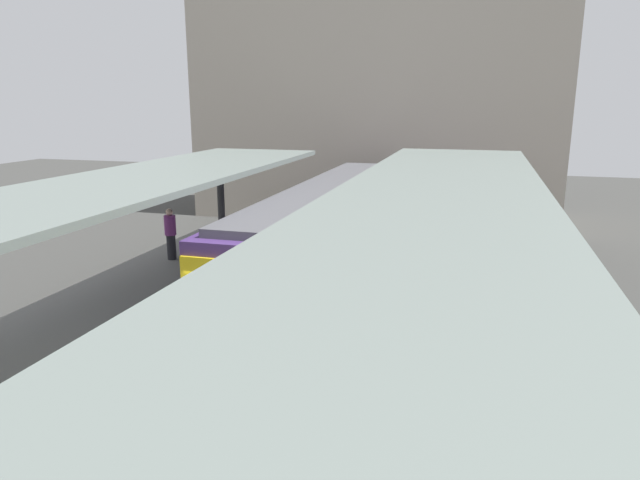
{
  "coord_description": "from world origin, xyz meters",
  "views": [
    {
      "loc": [
        4.53,
        -9.53,
        5.92
      ],
      "look_at": [
        -0.05,
        6.7,
        1.77
      ],
      "focal_mm": 31.83,
      "sensor_mm": 36.0,
      "label": 1
    }
  ],
  "objects_px": {
    "passenger_mid_platform": "(356,478)",
    "passenger_near_bench": "(171,233)",
    "platform_sign": "(498,234)",
    "platform_bench": "(398,288)",
    "commuter_train": "(330,234)"
  },
  "relations": [
    {
      "from": "platform_sign",
      "to": "passenger_near_bench",
      "type": "distance_m",
      "value": 9.89
    },
    {
      "from": "platform_bench",
      "to": "passenger_near_bench",
      "type": "distance_m",
      "value": 7.89
    },
    {
      "from": "platform_bench",
      "to": "commuter_train",
      "type": "bearing_deg",
      "value": 124.24
    },
    {
      "from": "platform_bench",
      "to": "passenger_mid_platform",
      "type": "xyz_separation_m",
      "value": [
        0.64,
        -7.77,
        0.37
      ]
    },
    {
      "from": "commuter_train",
      "to": "platform_sign",
      "type": "xyz_separation_m",
      "value": [
        5.09,
        -2.57,
        0.9
      ]
    },
    {
      "from": "commuter_train",
      "to": "passenger_near_bench",
      "type": "bearing_deg",
      "value": -159.34
    },
    {
      "from": "passenger_mid_platform",
      "to": "passenger_near_bench",
      "type": "bearing_deg",
      "value": 129.05
    },
    {
      "from": "commuter_train",
      "to": "platform_bench",
      "type": "relative_size",
      "value": 10.31
    },
    {
      "from": "passenger_mid_platform",
      "to": "platform_bench",
      "type": "bearing_deg",
      "value": 94.72
    },
    {
      "from": "platform_sign",
      "to": "passenger_mid_platform",
      "type": "height_order",
      "value": "platform_sign"
    },
    {
      "from": "commuter_train",
      "to": "passenger_mid_platform",
      "type": "height_order",
      "value": "commuter_train"
    },
    {
      "from": "platform_sign",
      "to": "passenger_near_bench",
      "type": "xyz_separation_m",
      "value": [
        -9.83,
        0.78,
        -0.77
      ]
    },
    {
      "from": "platform_sign",
      "to": "passenger_near_bench",
      "type": "height_order",
      "value": "platform_sign"
    },
    {
      "from": "commuter_train",
      "to": "passenger_mid_platform",
      "type": "distance_m",
      "value": 12.35
    },
    {
      "from": "platform_bench",
      "to": "passenger_near_bench",
      "type": "relative_size",
      "value": 0.85
    }
  ]
}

